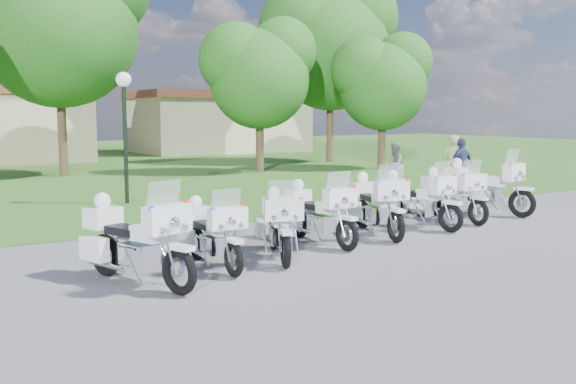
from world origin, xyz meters
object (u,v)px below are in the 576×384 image
motorcycle_0 (134,239)px  lamp_post (124,104)px  motorcycle_1 (211,232)px  motorcycle_3 (318,212)px  motorcycle_2 (278,223)px  motorcycle_4 (376,204)px  motorcycle_6 (451,194)px  bystander_c (461,165)px  motorcycle_5 (416,199)px  bystander_a (453,163)px  motorcycle_7 (483,186)px  bystander_b (395,166)px

motorcycle_0 → lamp_post: bearing=-126.7°
motorcycle_1 → motorcycle_3: size_ratio=0.93×
motorcycle_2 → motorcycle_4: (2.97, 0.81, 0.04)m
motorcycle_6 → bystander_c: 5.99m
motorcycle_5 → bystander_a: 7.28m
motorcycle_2 → motorcycle_5: bearing=-143.8°
motorcycle_7 → lamp_post: 10.37m
motorcycle_0 → motorcycle_1: 1.57m
motorcycle_5 → motorcycle_6: (1.40, 0.26, -0.01)m
motorcycle_4 → motorcycle_3: bearing=19.2°
motorcycle_2 → bystander_a: 11.54m
motorcycle_0 → motorcycle_1: bearing=175.4°
motorcycle_2 → motorcycle_0: bearing=31.7°
motorcycle_7 → motorcycle_0: bearing=-2.3°
motorcycle_6 → motorcycle_4: bearing=14.8°
bystander_b → motorcycle_1: bearing=-0.2°
bystander_a → bystander_b: size_ratio=1.18×
motorcycle_3 → motorcycle_5: (3.05, 0.39, 0.02)m
bystander_a → motorcycle_2: bearing=54.9°
motorcycle_1 → lamp_post: (1.14, 8.44, 2.32)m
motorcycle_1 → motorcycle_5: 5.87m
motorcycle_5 → bystander_a: size_ratio=1.22×
motorcycle_2 → motorcycle_4: size_ratio=0.90×
motorcycle_3 → bystander_b: size_ratio=1.41×
motorcycle_3 → motorcycle_6: size_ratio=0.99×
bystander_c → motorcycle_3: bearing=21.7°
bystander_b → bystander_a: bearing=92.4°
motorcycle_1 → motorcycle_2: size_ratio=1.01×
motorcycle_6 → motorcycle_7: 1.60m
lamp_post → bystander_c: lamp_post is taller
motorcycle_4 → bystander_b: (5.96, 6.29, 0.14)m
motorcycle_6 → bystander_a: bystander_a is taller
motorcycle_4 → motorcycle_7: size_ratio=0.92×
bystander_a → motorcycle_6: bearing=70.3°
motorcycle_0 → motorcycle_1: size_ratio=1.12×
motorcycle_5 → motorcycle_6: size_ratio=1.01×
motorcycle_3 → bystander_a: bystander_a is taller
motorcycle_1 → motorcycle_6: size_ratio=0.92×
lamp_post → motorcycle_2: bearing=-88.4°
motorcycle_0 → lamp_post: 9.50m
motorcycle_3 → bystander_c: 10.07m
motorcycle_1 → motorcycle_7: motorcycle_7 is taller
motorcycle_0 → motorcycle_6: bearing=171.5°
motorcycle_6 → lamp_post: 9.57m
motorcycle_0 → motorcycle_7: 10.45m
motorcycle_4 → motorcycle_6: size_ratio=1.01×
motorcycle_3 → motorcycle_6: (4.46, 0.65, 0.01)m
motorcycle_4 → lamp_post: lamp_post is taller
motorcycle_0 → motorcycle_7: bearing=171.8°
motorcycle_4 → bystander_b: 8.67m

